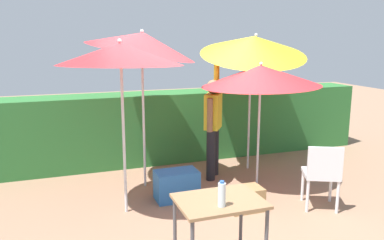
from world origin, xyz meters
The scene contains 12 objects.
ground_plane centered at (0.00, 0.00, 0.00)m, with size 24.00×24.00×0.00m, color #937056.
hedge_row centered at (0.00, 2.02, 0.63)m, with size 8.00×0.70×1.27m, color #2D7033.
umbrella_rainbow centered at (1.09, 0.33, 1.69)m, with size 1.78×1.78×1.90m.
umbrella_orange centered at (-0.58, 0.83, 2.18)m, with size 1.65×1.62×2.51m.
umbrella_yellow centered at (1.33, 1.03, 2.12)m, with size 1.81×1.79×2.54m.
umbrella_navy centered at (-1.03, -0.01, 2.05)m, with size 1.55×1.55×2.23m.
person_vendor centered at (0.54, 0.83, 0.93)m, with size 0.39×0.50×1.88m.
chair_plastic centered at (1.43, -0.78, 0.51)m, with size 0.59×0.59×0.89m.
cooler_box centered at (-0.28, 0.16, 0.21)m, with size 0.60×0.36×0.42m, color #2D6BB7.
crate_cardboard centered at (0.47, -0.48, 0.16)m, with size 0.45×0.31×0.31m, color #9E7A4C.
folding_table centered at (-0.42, -1.68, 0.67)m, with size 0.80×0.60×0.76m.
bottle_water centered at (-0.46, -1.83, 0.88)m, with size 0.07×0.07×0.24m.
Camera 1 is at (-1.80, -4.82, 2.24)m, focal length 36.62 mm.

